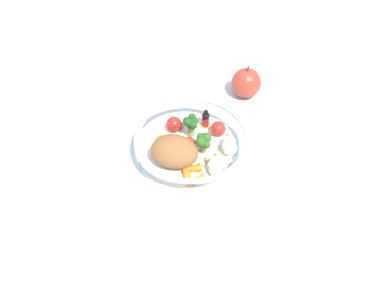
% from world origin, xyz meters
% --- Properties ---
extents(ground_plane, '(2.40, 2.40, 0.00)m').
position_xyz_m(ground_plane, '(0.00, 0.00, 0.00)').
color(ground_plane, silver).
extents(food_container, '(0.21, 0.21, 0.07)m').
position_xyz_m(food_container, '(0.00, 0.01, 0.03)').
color(food_container, white).
rests_on(food_container, ground_plane).
extents(loose_apple, '(0.06, 0.06, 0.08)m').
position_xyz_m(loose_apple, '(0.19, -0.09, 0.03)').
color(loose_apple, '#BC3828').
rests_on(loose_apple, ground_plane).
extents(folded_napkin, '(0.18, 0.17, 0.01)m').
position_xyz_m(folded_napkin, '(-0.21, 0.02, 0.00)').
color(folded_napkin, white).
rests_on(folded_napkin, ground_plane).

